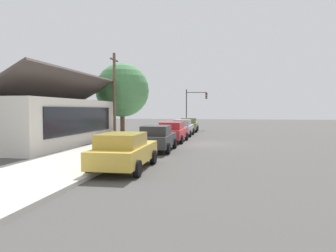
{
  "coord_description": "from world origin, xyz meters",
  "views": [
    {
      "loc": [
        -23.44,
        -1.35,
        2.58
      ],
      "look_at": [
        1.36,
        3.12,
        1.24
      ],
      "focal_mm": 33.6,
      "sensor_mm": 36.0,
      "label": 1
    }
  ],
  "objects_px": {
    "car_charcoal": "(157,138)",
    "shade_tree": "(122,90)",
    "car_silver": "(183,127)",
    "car_olive": "(189,125)",
    "car_mustard": "(124,151)",
    "traffic_light_main": "(194,102)",
    "fire_hydrant_red": "(153,136)",
    "car_cherry": "(173,132)",
    "utility_pole_wooden": "(114,94)"
  },
  "relations": [
    {
      "from": "car_mustard",
      "to": "car_charcoal",
      "type": "xyz_separation_m",
      "value": [
        6.17,
        -0.1,
        -0.0
      ]
    },
    {
      "from": "shade_tree",
      "to": "fire_hydrant_red",
      "type": "bearing_deg",
      "value": -140.42
    },
    {
      "from": "car_cherry",
      "to": "traffic_light_main",
      "type": "height_order",
      "value": "traffic_light_main"
    },
    {
      "from": "car_silver",
      "to": "shade_tree",
      "type": "bearing_deg",
      "value": 99.58
    },
    {
      "from": "car_silver",
      "to": "car_olive",
      "type": "relative_size",
      "value": 0.95
    },
    {
      "from": "shade_tree",
      "to": "traffic_light_main",
      "type": "xyz_separation_m",
      "value": [
        11.62,
        -5.94,
        -0.94
      ]
    },
    {
      "from": "car_cherry",
      "to": "car_olive",
      "type": "xyz_separation_m",
      "value": [
        11.9,
        0.02,
        -0.0
      ]
    },
    {
      "from": "car_silver",
      "to": "fire_hydrant_red",
      "type": "xyz_separation_m",
      "value": [
        -6.15,
        1.54,
        -0.32
      ]
    },
    {
      "from": "fire_hydrant_red",
      "to": "shade_tree",
      "type": "bearing_deg",
      "value": 39.58
    },
    {
      "from": "traffic_light_main",
      "to": "car_olive",
      "type": "bearing_deg",
      "value": 177.92
    },
    {
      "from": "car_charcoal",
      "to": "utility_pole_wooden",
      "type": "relative_size",
      "value": 0.6
    },
    {
      "from": "car_silver",
      "to": "car_olive",
      "type": "distance_m",
      "value": 5.98
    },
    {
      "from": "car_cherry",
      "to": "fire_hydrant_red",
      "type": "relative_size",
      "value": 6.61
    },
    {
      "from": "fire_hydrant_red",
      "to": "car_mustard",
      "type": "bearing_deg",
      "value": -173.23
    },
    {
      "from": "utility_pole_wooden",
      "to": "shade_tree",
      "type": "bearing_deg",
      "value": 5.42
    },
    {
      "from": "car_cherry",
      "to": "car_olive",
      "type": "bearing_deg",
      "value": 1.05
    },
    {
      "from": "car_cherry",
      "to": "fire_hydrant_red",
      "type": "height_order",
      "value": "car_cherry"
    },
    {
      "from": "car_silver",
      "to": "traffic_light_main",
      "type": "bearing_deg",
      "value": -0.51
    },
    {
      "from": "car_mustard",
      "to": "car_charcoal",
      "type": "bearing_deg",
      "value": -1.96
    },
    {
      "from": "car_silver",
      "to": "car_olive",
      "type": "height_order",
      "value": "same"
    },
    {
      "from": "traffic_light_main",
      "to": "fire_hydrant_red",
      "type": "distance_m",
      "value": 17.15
    },
    {
      "from": "utility_pole_wooden",
      "to": "car_cherry",
      "type": "bearing_deg",
      "value": -109.53
    },
    {
      "from": "car_charcoal",
      "to": "car_cherry",
      "type": "bearing_deg",
      "value": -1.52
    },
    {
      "from": "shade_tree",
      "to": "car_olive",
      "type": "bearing_deg",
      "value": -39.74
    },
    {
      "from": "car_cherry",
      "to": "utility_pole_wooden",
      "type": "xyz_separation_m",
      "value": [
        1.95,
        5.51,
        3.11
      ]
    },
    {
      "from": "car_olive",
      "to": "traffic_light_main",
      "type": "xyz_separation_m",
      "value": [
        4.68,
        -0.17,
        2.68
      ]
    },
    {
      "from": "car_mustard",
      "to": "utility_pole_wooden",
      "type": "bearing_deg",
      "value": 20.42
    },
    {
      "from": "car_cherry",
      "to": "fire_hydrant_red",
      "type": "xyz_separation_m",
      "value": [
        -0.23,
        1.51,
        -0.32
      ]
    },
    {
      "from": "utility_pole_wooden",
      "to": "fire_hydrant_red",
      "type": "relative_size",
      "value": 10.56
    },
    {
      "from": "car_silver",
      "to": "utility_pole_wooden",
      "type": "xyz_separation_m",
      "value": [
        -3.97,
        5.54,
        3.12
      ]
    },
    {
      "from": "car_silver",
      "to": "fire_hydrant_red",
      "type": "relative_size",
      "value": 6.24
    },
    {
      "from": "car_charcoal",
      "to": "fire_hydrant_red",
      "type": "relative_size",
      "value": 6.39
    },
    {
      "from": "car_charcoal",
      "to": "fire_hydrant_red",
      "type": "distance_m",
      "value": 5.52
    },
    {
      "from": "fire_hydrant_red",
      "to": "car_olive",
      "type": "bearing_deg",
      "value": -7.0
    },
    {
      "from": "car_charcoal",
      "to": "car_olive",
      "type": "height_order",
      "value": "same"
    },
    {
      "from": "car_charcoal",
      "to": "shade_tree",
      "type": "bearing_deg",
      "value": 27.66
    },
    {
      "from": "car_olive",
      "to": "fire_hydrant_red",
      "type": "height_order",
      "value": "car_olive"
    },
    {
      "from": "car_charcoal",
      "to": "shade_tree",
      "type": "xyz_separation_m",
      "value": [
        10.5,
        5.75,
        3.62
      ]
    },
    {
      "from": "traffic_light_main",
      "to": "car_mustard",
      "type": "bearing_deg",
      "value": 179.4
    },
    {
      "from": "car_charcoal",
      "to": "car_cherry",
      "type": "distance_m",
      "value": 5.54
    },
    {
      "from": "car_silver",
      "to": "shade_tree",
      "type": "relative_size",
      "value": 0.63
    },
    {
      "from": "car_cherry",
      "to": "fire_hydrant_red",
      "type": "distance_m",
      "value": 1.56
    },
    {
      "from": "utility_pole_wooden",
      "to": "traffic_light_main",
      "type": "bearing_deg",
      "value": -21.16
    },
    {
      "from": "car_cherry",
      "to": "car_olive",
      "type": "distance_m",
      "value": 11.9
    },
    {
      "from": "car_mustard",
      "to": "car_silver",
      "type": "distance_m",
      "value": 17.63
    },
    {
      "from": "shade_tree",
      "to": "traffic_light_main",
      "type": "height_order",
      "value": "shade_tree"
    },
    {
      "from": "car_silver",
      "to": "traffic_light_main",
      "type": "height_order",
      "value": "traffic_light_main"
    },
    {
      "from": "utility_pole_wooden",
      "to": "fire_hydrant_red",
      "type": "distance_m",
      "value": 5.71
    },
    {
      "from": "fire_hydrant_red",
      "to": "utility_pole_wooden",
      "type": "bearing_deg",
      "value": 61.35
    },
    {
      "from": "car_mustard",
      "to": "car_olive",
      "type": "xyz_separation_m",
      "value": [
        23.61,
        -0.13,
        -0.0
      ]
    }
  ]
}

